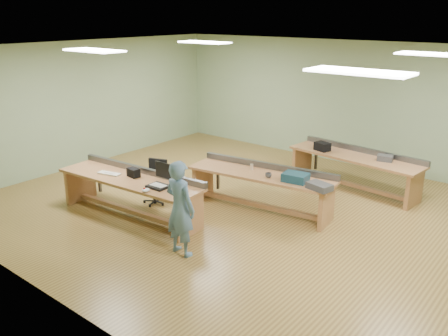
{
  "coord_description": "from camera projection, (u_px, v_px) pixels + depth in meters",
  "views": [
    {
      "loc": [
        4.77,
        -6.81,
        3.64
      ],
      "look_at": [
        -0.24,
        -0.6,
        0.99
      ],
      "focal_mm": 38.0,
      "sensor_mm": 36.0,
      "label": 1
    }
  ],
  "objects": [
    {
      "name": "person",
      "position": [
        180.0,
        208.0,
        7.26
      ],
      "size": [
        0.58,
        0.39,
        1.53
      ],
      "primitive_type": "imported",
      "rotation": [
        0.0,
        0.0,
        3.09
      ],
      "color": "slate",
      "rests_on": "floor"
    },
    {
      "name": "trackball_mouse",
      "position": [
        146.0,
        190.0,
        7.96
      ],
      "size": [
        0.16,
        0.17,
        0.06
      ],
      "primitive_type": "ellipsoid",
      "rotation": [
        0.0,
        0.0,
        -0.33
      ],
      "color": "white",
      "rests_on": "workbench_front"
    },
    {
      "name": "storage_box_back",
      "position": [
        322.0,
        146.0,
        10.3
      ],
      "size": [
        0.36,
        0.3,
        0.18
      ],
      "primitive_type": "cube",
      "rotation": [
        0.0,
        0.0,
        -0.28
      ],
      "color": "black",
      "rests_on": "workbench_back"
    },
    {
      "name": "parts_bin_teal",
      "position": [
        296.0,
        177.0,
        8.43
      ],
      "size": [
        0.47,
        0.38,
        0.15
      ],
      "primitive_type": "cube",
      "rotation": [
        0.0,
        0.0,
        0.14
      ],
      "color": "#133340",
      "rests_on": "workbench_mid"
    },
    {
      "name": "wall_front",
      "position": [
        59.0,
        202.0,
        5.59
      ],
      "size": [
        10.0,
        0.04,
        3.0
      ],
      "primitive_type": "cube",
      "color": "#8CA57D",
      "rests_on": "floor"
    },
    {
      "name": "wall_left",
      "position": [
        87.0,
        104.0,
        11.53
      ],
      "size": [
        0.04,
        8.0,
        3.0
      ],
      "primitive_type": "cube",
      "color": "#8CA57D",
      "rests_on": "floor"
    },
    {
      "name": "keyboard",
      "position": [
        109.0,
        174.0,
        8.82
      ],
      "size": [
        0.47,
        0.25,
        0.03
      ],
      "primitive_type": "cube",
      "rotation": [
        0.0,
        0.0,
        0.24
      ],
      "color": "beige",
      "rests_on": "workbench_front"
    },
    {
      "name": "workbench_back",
      "position": [
        355.0,
        164.0,
        10.04
      ],
      "size": [
        2.92,
        1.05,
        0.86
      ],
      "rotation": [
        0.0,
        0.0,
        -0.1
      ],
      "color": "#B47A4C",
      "rests_on": "floor"
    },
    {
      "name": "task_chair",
      "position": [
        156.0,
        187.0,
        9.39
      ],
      "size": [
        0.6,
        0.6,
        0.87
      ],
      "rotation": [
        0.0,
        0.0,
        0.35
      ],
      "color": "black",
      "rests_on": "floor"
    },
    {
      "name": "parts_bin_grey",
      "position": [
        319.0,
        186.0,
        8.05
      ],
      "size": [
        0.46,
        0.35,
        0.11
      ],
      "primitive_type": "cube",
      "rotation": [
        0.0,
        0.0,
        -0.23
      ],
      "color": "#373639",
      "rests_on": "workbench_mid"
    },
    {
      "name": "workbench_front",
      "position": [
        131.0,
        187.0,
        8.71
      ],
      "size": [
        3.04,
        1.02,
        0.86
      ],
      "rotation": [
        0.0,
        0.0,
        0.07
      ],
      "color": "#B47A4C",
      "rests_on": "floor"
    },
    {
      "name": "mug",
      "position": [
        268.0,
        175.0,
        8.63
      ],
      "size": [
        0.15,
        0.15,
        0.09
      ],
      "primitive_type": "imported",
      "rotation": [
        0.0,
        0.0,
        0.41
      ],
      "color": "#373639",
      "rests_on": "workbench_mid"
    },
    {
      "name": "camera_bag",
      "position": [
        134.0,
        173.0,
        8.67
      ],
      "size": [
        0.25,
        0.18,
        0.16
      ],
      "primitive_type": "cube",
      "rotation": [
        0.0,
        0.0,
        -0.12
      ],
      "color": "black",
      "rests_on": "workbench_front"
    },
    {
      "name": "workbench_mid",
      "position": [
        262.0,
        182.0,
        8.97
      ],
      "size": [
        2.89,
        1.12,
        0.86
      ],
      "rotation": [
        0.0,
        0.0,
        0.13
      ],
      "color": "#B47A4C",
      "rests_on": "floor"
    },
    {
      "name": "laptop_screen",
      "position": [
        163.0,
        170.0,
        8.18
      ],
      "size": [
        0.35,
        0.03,
        0.28
      ],
      "primitive_type": "cube",
      "rotation": [
        0.0,
        0.0,
        0.03
      ],
      "color": "black",
      "rests_on": "laptop_base"
    },
    {
      "name": "laptop_base",
      "position": [
        158.0,
        186.0,
        8.16
      ],
      "size": [
        0.36,
        0.3,
        0.04
      ],
      "primitive_type": "cube",
      "rotation": [
        0.0,
        0.0,
        0.03
      ],
      "color": "black",
      "rests_on": "workbench_front"
    },
    {
      "name": "fluor_panels",
      "position": [
        257.0,
        52.0,
        8.09
      ],
      "size": [
        6.2,
        3.5,
        0.03
      ],
      "color": "white",
      "rests_on": "ceiling"
    },
    {
      "name": "drinks_can",
      "position": [
        252.0,
        167.0,
        9.07
      ],
      "size": [
        0.07,
        0.07,
        0.11
      ],
      "primitive_type": "cylinder",
      "rotation": [
        0.0,
        0.0,
        0.21
      ],
      "color": "white",
      "rests_on": "workbench_mid"
    },
    {
      "name": "tray_back",
      "position": [
        385.0,
        158.0,
        9.6
      ],
      "size": [
        0.34,
        0.28,
        0.12
      ],
      "primitive_type": "cube",
      "rotation": [
        0.0,
        0.0,
        0.22
      ],
      "color": "#373639",
      "rests_on": "workbench_back"
    },
    {
      "name": "wall_back",
      "position": [
        350.0,
        104.0,
        11.51
      ],
      "size": [
        10.0,
        0.04,
        3.0
      ],
      "primitive_type": "cube",
      "color": "#8CA57D",
      "rests_on": "floor"
    },
    {
      "name": "ceiling",
      "position": [
        257.0,
        51.0,
        8.08
      ],
      "size": [
        10.0,
        10.0,
        0.0
      ],
      "primitive_type": "plane",
      "color": "silver",
      "rests_on": "wall_back"
    },
    {
      "name": "floor",
      "position": [
        253.0,
        212.0,
        9.02
      ],
      "size": [
        10.0,
        10.0,
        0.0
      ],
      "primitive_type": "plane",
      "color": "olive",
      "rests_on": "ground"
    }
  ]
}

